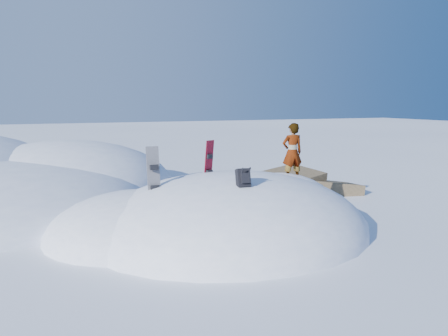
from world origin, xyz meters
name	(u,v)px	position (x,y,z in m)	size (l,w,h in m)	color
ground	(232,232)	(0.00, 0.00, 0.00)	(120.00, 120.00, 0.00)	white
snow_mound	(222,231)	(-0.17, 0.24, 0.00)	(8.00, 6.00, 3.00)	white
rock_outcrop	(295,196)	(3.72, 3.01, 0.01)	(4.68, 4.41, 1.68)	brown
snowboard_red	(209,166)	(-0.37, 0.62, 1.61)	(0.30, 0.26, 1.35)	red
snowboard_dark	(154,180)	(-1.90, 0.15, 1.44)	(0.31, 0.32, 1.57)	black
backpack	(243,178)	(-0.20, -1.08, 1.57)	(0.32, 0.38, 0.48)	black
gear_pile	(140,253)	(-2.50, -0.93, 0.12)	(0.96, 0.82, 0.25)	black
person	(292,152)	(2.23, 0.87, 1.81)	(0.60, 0.39, 1.65)	slate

